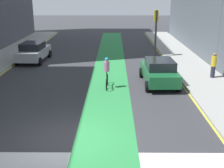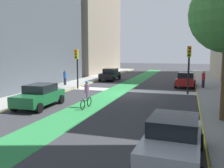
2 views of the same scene
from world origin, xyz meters
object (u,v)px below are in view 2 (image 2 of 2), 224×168
at_px(pedestrian_sidewalk_left_a, 203,79).
at_px(cyclist_in_lane, 86,94).
at_px(traffic_signal_near_left, 189,61).
at_px(car_red_left_near, 186,80).
at_px(traffic_signal_near_right, 77,61).
at_px(car_silver_left_far, 173,139).
at_px(pedestrian_sidewalk_right_b, 65,77).
at_px(car_black_right_near, 110,74).
at_px(car_green_right_far, 39,96).

bearing_deg(pedestrian_sidewalk_left_a, cyclist_in_lane, 54.92).
xyz_separation_m(traffic_signal_near_left, pedestrian_sidewalk_left_a, (-1.47, -3.74, -1.98)).
bearing_deg(car_red_left_near, traffic_signal_near_right, 24.45).
distance_m(car_silver_left_far, cyclist_in_lane, 9.15).
xyz_separation_m(traffic_signal_near_right, pedestrian_sidewalk_right_b, (2.14, -1.40, -1.83)).
height_order(traffic_signal_near_right, car_red_left_near, traffic_signal_near_right).
distance_m(car_black_right_near, cyclist_in_lane, 16.28).
relative_size(traffic_signal_near_right, car_silver_left_far, 0.94).
relative_size(car_red_left_near, pedestrian_sidewalk_left_a, 2.51).
xyz_separation_m(car_silver_left_far, pedestrian_sidewalk_left_a, (-1.87, -18.17, 0.21)).
distance_m(car_silver_left_far, pedestrian_sidewalk_right_b, 20.23).
xyz_separation_m(car_black_right_near, car_silver_left_far, (-9.53, 22.72, 0.00)).
relative_size(traffic_signal_near_right, cyclist_in_lane, 2.16).
bearing_deg(cyclist_in_lane, pedestrian_sidewalk_left_a, -125.08).
bearing_deg(car_black_right_near, pedestrian_sidewalk_right_b, 66.12).
relative_size(traffic_signal_near_right, car_black_right_near, 0.95).
bearing_deg(pedestrian_sidewalk_right_b, car_black_right_near, -113.88).
height_order(car_green_right_far, pedestrian_sidewalk_left_a, pedestrian_sidewalk_left_a).
height_order(car_red_left_near, car_silver_left_far, same).
distance_m(car_green_right_far, car_black_right_near, 16.66).
bearing_deg(car_green_right_far, car_red_left_near, -125.59).
xyz_separation_m(car_red_left_near, pedestrian_sidewalk_left_a, (-1.73, 1.08, 0.21)).
xyz_separation_m(traffic_signal_near_right, pedestrian_sidewalk_left_a, (-12.30, -3.72, -1.81)).
bearing_deg(car_black_right_near, car_green_right_far, 90.77).
relative_size(traffic_signal_near_left, car_red_left_near, 1.00).
distance_m(traffic_signal_near_right, pedestrian_sidewalk_right_b, 3.15).
relative_size(car_green_right_far, cyclist_in_lane, 2.29).
relative_size(car_silver_left_far, pedestrian_sidewalk_right_b, 2.59).
bearing_deg(traffic_signal_near_left, traffic_signal_near_right, -0.09).
distance_m(cyclist_in_lane, pedestrian_sidewalk_left_a, 13.90).
bearing_deg(car_red_left_near, car_green_right_far, 54.41).
height_order(car_black_right_near, cyclist_in_lane, cyclist_in_lane).
bearing_deg(car_red_left_near, car_silver_left_far, 89.60).
height_order(traffic_signal_near_right, car_silver_left_far, traffic_signal_near_right).
relative_size(traffic_signal_near_left, cyclist_in_lane, 2.30).
height_order(car_silver_left_far, pedestrian_sidewalk_left_a, pedestrian_sidewalk_left_a).
bearing_deg(car_black_right_near, pedestrian_sidewalk_left_a, 158.26).
bearing_deg(car_black_right_near, traffic_signal_near_right, 83.81).
bearing_deg(car_red_left_near, pedestrian_sidewalk_right_b, 14.98).
height_order(traffic_signal_near_right, pedestrian_sidewalk_right_b, traffic_signal_near_right).
xyz_separation_m(car_green_right_far, car_red_left_near, (-9.44, -13.19, 0.00)).
distance_m(traffic_signal_near_left, car_silver_left_far, 14.61).
height_order(traffic_signal_near_left, car_green_right_far, traffic_signal_near_left).
bearing_deg(pedestrian_sidewalk_right_b, car_silver_left_far, 128.40).
xyz_separation_m(traffic_signal_near_right, car_red_left_near, (-10.56, -4.80, -2.02)).
distance_m(car_green_right_far, pedestrian_sidewalk_left_a, 16.48).
bearing_deg(cyclist_in_lane, pedestrian_sidewalk_right_b, -54.55).
distance_m(traffic_signal_near_left, cyclist_in_lane, 10.25).
bearing_deg(car_silver_left_far, traffic_signal_near_left, -91.59).
relative_size(car_green_right_far, pedestrian_sidewalk_right_b, 2.58).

